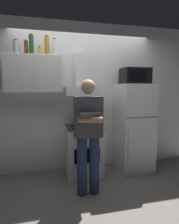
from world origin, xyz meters
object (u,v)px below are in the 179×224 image
Objects in this scene: bottle_beer_brown at (26,48)px; bottle_liquor_amber at (47,46)px; refrigerator at (134,128)px; microwave at (135,76)px; range_hood at (82,84)px; cooking_pot at (92,125)px; bottle_spice_jar at (40,51)px; stove_oven at (84,151)px; bottle_canister_steel at (16,48)px; bottle_vodka_clear at (55,48)px; upper_cabinet at (34,74)px; person_standing at (88,133)px; bottle_wine_green at (31,45)px.

bottle_beer_brown is 0.74× the size of bottle_liquor_amber.
refrigerator is 0.94m from microwave.
range_hood is 0.73m from cooking_pot.
stove_oven is at bearing -10.84° from bottle_spice_jar.
bottle_canister_steel is 0.73× the size of bottle_liquor_amber.
refrigerator is 6.73× the size of bottle_canister_steel.
bottle_spice_jar is at bearing 176.03° from microwave.
upper_cabinet is at bearing -178.92° from bottle_vodka_clear.
bottle_canister_steel reaches higher than range_hood.
refrigerator is at bearing -89.10° from microwave.
microwave is at bearing 1.15° from stove_oven.
bottle_spice_jar is 0.47× the size of bottle_liquor_amber.
person_standing is (-0.05, -0.73, -0.70)m from range_hood.
stove_oven is 3.68× the size of bottle_canister_steel.
bottle_wine_green is at bearing -171.44° from bottle_liquor_amber.
cooking_pot is at bearing -16.99° from bottle_spice_jar.
bottle_beer_brown is 0.21m from bottle_spice_jar.
range_hood is at bearing -0.66° from bottle_vodka_clear.
stove_oven is 2.68× the size of bottle_wine_green.
range_hood is 1.02m from bottle_wine_green.
bottle_vodka_clear is 0.60m from bottle_canister_steel.
stove_oven is at bearing 85.28° from person_standing.
refrigerator is 4.93× the size of bottle_liquor_amber.
bottle_spice_jar is (-0.65, 0.74, 1.22)m from person_standing.
stove_oven is 0.77m from person_standing.
bottle_vodka_clear is (-1.40, 0.11, 0.45)m from microwave.
bottle_wine_green reaches higher than bottle_beer_brown.
person_standing is 10.85× the size of bottle_spice_jar.
bottle_canister_steel is (-0.24, 0.04, -0.04)m from bottle_wine_green.
microwave is at bearing -6.46° from range_hood.
bottle_liquor_amber reaches higher than refrigerator.
stove_oven is 1.02m from refrigerator.
person_standing is 6.83× the size of bottle_beer_brown.
cooking_pot is at bearing -171.68° from refrigerator.
upper_cabinet is at bearing 165.27° from cooking_pot.
upper_cabinet is 0.55× the size of person_standing.
bottle_wine_green reaches higher than bottle_liquor_amber.
bottle_spice_jar reaches higher than cooking_pot.
bottle_spice_jar is at bearing 131.18° from person_standing.
refrigerator is at bearing -4.96° from bottle_liquor_amber.
bottle_canister_steel reaches higher than cooking_pot.
bottle_spice_jar is at bearing 179.44° from range_hood.
bottle_beer_brown is at bearing 175.61° from bottle_spice_jar.
stove_oven is 2.03m from bottle_canister_steel.
range_hood reaches higher than microwave.
cooking_pot is 1.42m from bottle_vodka_clear.
bottle_beer_brown reaches higher than stove_oven.
bottle_spice_jar is at bearing 179.86° from bottle_liquor_amber.
bottle_canister_steel is at bearing 170.24° from bottle_wine_green.
person_standing is 1.54m from bottle_vodka_clear.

